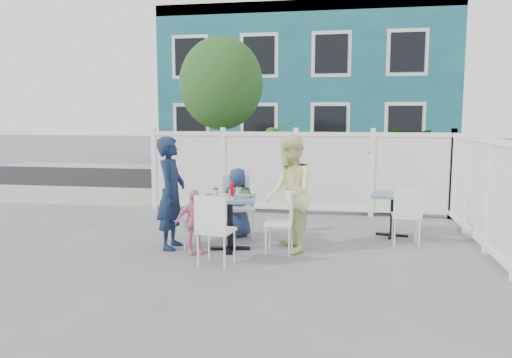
% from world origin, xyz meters
% --- Properties ---
extents(ground, '(80.00, 80.00, 0.00)m').
position_xyz_m(ground, '(0.00, 0.00, 0.00)').
color(ground, slate).
extents(near_sidewalk, '(24.00, 2.60, 0.01)m').
position_xyz_m(near_sidewalk, '(0.00, 3.80, 0.01)').
color(near_sidewalk, gray).
rests_on(near_sidewalk, ground).
extents(street, '(24.00, 5.00, 0.01)m').
position_xyz_m(street, '(0.00, 7.50, 0.00)').
color(street, black).
rests_on(street, ground).
extents(far_sidewalk, '(24.00, 1.60, 0.01)m').
position_xyz_m(far_sidewalk, '(0.00, 10.60, 0.01)').
color(far_sidewalk, gray).
rests_on(far_sidewalk, ground).
extents(building, '(11.00, 6.00, 6.00)m').
position_xyz_m(building, '(-0.50, 14.00, 3.00)').
color(building, '#1A5265').
rests_on(building, ground).
extents(fence_back, '(5.86, 0.08, 1.60)m').
position_xyz_m(fence_back, '(0.10, 2.40, 0.78)').
color(fence_back, white).
rests_on(fence_back, ground).
extents(fence_right, '(0.08, 3.66, 1.60)m').
position_xyz_m(fence_right, '(3.00, 0.60, 0.78)').
color(fence_right, white).
rests_on(fence_right, ground).
extents(tree, '(1.80, 1.62, 3.59)m').
position_xyz_m(tree, '(-1.60, 3.30, 2.59)').
color(tree, '#382316').
rests_on(tree, ground).
extents(utility_cabinet, '(0.83, 0.66, 1.41)m').
position_xyz_m(utility_cabinet, '(-2.98, 4.00, 0.70)').
color(utility_cabinet, gold).
rests_on(utility_cabinet, ground).
extents(potted_shrub_a, '(1.23, 1.23, 1.80)m').
position_xyz_m(potted_shrub_a, '(-0.43, 3.10, 0.90)').
color(potted_shrub_a, '#1B3A15').
rests_on(potted_shrub_a, ground).
extents(potted_shrub_b, '(1.66, 1.49, 1.67)m').
position_xyz_m(potted_shrub_b, '(1.97, 3.00, 0.84)').
color(potted_shrub_b, '#1B3A15').
rests_on(potted_shrub_b, ground).
extents(main_table, '(0.83, 0.83, 0.77)m').
position_xyz_m(main_table, '(-0.56, -0.44, 0.59)').
color(main_table, '#43607B').
rests_on(main_table, ground).
extents(spare_table, '(0.73, 0.73, 0.68)m').
position_xyz_m(spare_table, '(1.80, 0.82, 0.52)').
color(spare_table, '#43607B').
rests_on(spare_table, ground).
extents(chair_left, '(0.42, 0.44, 0.87)m').
position_xyz_m(chair_left, '(-1.41, -0.36, 0.51)').
color(chair_left, white).
rests_on(chair_left, ground).
extents(chair_right, '(0.39, 0.40, 0.88)m').
position_xyz_m(chair_right, '(0.23, -0.49, 0.51)').
color(chair_right, white).
rests_on(chair_right, ground).
extents(chair_back, '(0.58, 0.57, 0.98)m').
position_xyz_m(chair_back, '(-0.61, 0.33, 0.57)').
color(chair_back, white).
rests_on(chair_back, ground).
extents(chair_near, '(0.48, 0.46, 0.92)m').
position_xyz_m(chair_near, '(-0.57, -1.27, 0.54)').
color(chair_near, white).
rests_on(chair_near, ground).
extents(chair_spare, '(0.41, 0.39, 0.89)m').
position_xyz_m(chair_spare, '(1.95, 0.25, 0.52)').
color(chair_spare, white).
rests_on(chair_spare, ground).
extents(man, '(0.41, 0.60, 1.61)m').
position_xyz_m(man, '(-1.41, -0.49, 0.81)').
color(man, '#13203B').
rests_on(man, ground).
extents(woman, '(0.81, 0.94, 1.65)m').
position_xyz_m(woman, '(0.29, -0.38, 0.83)').
color(woman, '#E7F55C').
rests_on(woman, ground).
extents(boy, '(0.60, 0.46, 1.10)m').
position_xyz_m(boy, '(-0.61, 0.37, 0.55)').
color(boy, navy).
rests_on(boy, ground).
extents(toddler, '(0.56, 0.46, 0.90)m').
position_xyz_m(toddler, '(-1.00, -0.73, 0.45)').
color(toddler, pink).
rests_on(toddler, ground).
extents(plate_main, '(0.23, 0.23, 0.01)m').
position_xyz_m(plate_main, '(-0.57, -0.61, 0.77)').
color(plate_main, white).
rests_on(plate_main, main_table).
extents(plate_side, '(0.21, 0.21, 0.01)m').
position_xyz_m(plate_side, '(-0.74, -0.33, 0.77)').
color(plate_side, white).
rests_on(plate_side, main_table).
extents(salad_bowl, '(0.26, 0.26, 0.06)m').
position_xyz_m(salad_bowl, '(-0.34, -0.42, 0.80)').
color(salad_bowl, white).
rests_on(salad_bowl, main_table).
extents(coffee_cup_a, '(0.07, 0.07, 0.11)m').
position_xyz_m(coffee_cup_a, '(-0.75, -0.48, 0.82)').
color(coffee_cup_a, beige).
rests_on(coffee_cup_a, main_table).
extents(coffee_cup_b, '(0.08, 0.08, 0.12)m').
position_xyz_m(coffee_cup_b, '(-0.47, -0.24, 0.82)').
color(coffee_cup_b, beige).
rests_on(coffee_cup_b, main_table).
extents(ketchup_bottle, '(0.06, 0.06, 0.19)m').
position_xyz_m(ketchup_bottle, '(-0.55, -0.36, 0.86)').
color(ketchup_bottle, red).
rests_on(ketchup_bottle, main_table).
extents(salt_shaker, '(0.03, 0.03, 0.07)m').
position_xyz_m(salt_shaker, '(-0.61, -0.20, 0.80)').
color(salt_shaker, white).
rests_on(salt_shaker, main_table).
extents(pepper_shaker, '(0.03, 0.03, 0.08)m').
position_xyz_m(pepper_shaker, '(-0.62, -0.15, 0.80)').
color(pepper_shaker, black).
rests_on(pepper_shaker, main_table).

